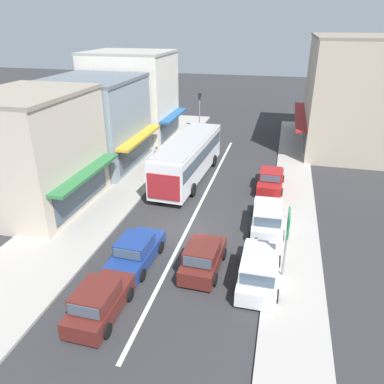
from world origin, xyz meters
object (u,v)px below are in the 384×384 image
(directional_road_sign, at_px, (288,229))
(pedestrian_with_handbag_near, at_px, (157,154))
(hatchback_queue_gap_filler, at_px, (99,302))
(parked_wagon_kerb_front, at_px, (259,269))
(sedan_behind_bus_near, at_px, (136,252))
(parked_wagon_kerb_second, at_px, (268,217))
(parked_sedan_kerb_third, at_px, (271,180))
(hatchback_adjacent_lane_lead, at_px, (203,258))
(city_bus, at_px, (188,156))
(traffic_light_downstreet, at_px, (200,105))

(directional_road_sign, height_order, pedestrian_with_handbag_near, directional_road_sign)
(hatchback_queue_gap_filler, xyz_separation_m, parked_wagon_kerb_front, (6.31, 3.86, 0.04))
(sedan_behind_bus_near, distance_m, pedestrian_with_handbag_near, 14.14)
(parked_wagon_kerb_second, height_order, directional_road_sign, directional_road_sign)
(sedan_behind_bus_near, xyz_separation_m, parked_sedan_kerb_third, (6.18, 11.26, 0.00))
(hatchback_adjacent_lane_lead, relative_size, parked_sedan_kerb_third, 0.89)
(city_bus, relative_size, parked_wagon_kerb_front, 2.44)
(parked_wagon_kerb_second, bearing_deg, traffic_light_downstreet, 113.32)
(parked_wagon_kerb_second, relative_size, parked_sedan_kerb_third, 1.08)
(parked_wagon_kerb_front, relative_size, parked_wagon_kerb_second, 0.99)
(parked_wagon_kerb_second, distance_m, pedestrian_with_handbag_near, 12.95)
(city_bus, distance_m, traffic_light_downstreet, 14.30)
(traffic_light_downstreet, relative_size, directional_road_sign, 1.17)
(traffic_light_downstreet, xyz_separation_m, directional_road_sign, (9.84, -25.04, -0.15))
(hatchback_adjacent_lane_lead, height_order, parked_wagon_kerb_second, parked_wagon_kerb_second)
(hatchback_queue_gap_filler, xyz_separation_m, parked_wagon_kerb_second, (6.38, 9.12, 0.04))
(city_bus, relative_size, directional_road_sign, 3.05)
(parked_wagon_kerb_front, distance_m, parked_sedan_kerb_third, 11.29)
(hatchback_adjacent_lane_lead, height_order, directional_road_sign, directional_road_sign)
(sedan_behind_bus_near, distance_m, parked_wagon_kerb_front, 6.23)
(city_bus, xyz_separation_m, directional_road_sign, (7.53, -10.96, 0.82))
(city_bus, distance_m, parked_wagon_kerb_second, 9.16)
(sedan_behind_bus_near, height_order, parked_wagon_kerb_front, parked_wagon_kerb_front)
(sedan_behind_bus_near, height_order, hatchback_queue_gap_filler, hatchback_queue_gap_filler)
(hatchback_adjacent_lane_lead, distance_m, hatchback_queue_gap_filler, 5.46)
(hatchback_queue_gap_filler, height_order, parked_sedan_kerb_third, hatchback_queue_gap_filler)
(city_bus, xyz_separation_m, hatchback_queue_gap_filler, (0.12, -15.48, -1.17))
(traffic_light_downstreet, height_order, pedestrian_with_handbag_near, traffic_light_downstreet)
(hatchback_queue_gap_filler, distance_m, parked_sedan_kerb_third, 16.39)
(directional_road_sign, bearing_deg, hatchback_adjacent_lane_lead, -174.69)
(sedan_behind_bus_near, relative_size, parked_wagon_kerb_second, 0.93)
(city_bus, height_order, sedan_behind_bus_near, city_bus)
(city_bus, bearing_deg, parked_sedan_kerb_third, -2.97)
(sedan_behind_bus_near, relative_size, directional_road_sign, 1.18)
(pedestrian_with_handbag_near, bearing_deg, directional_road_sign, -50.36)
(city_bus, distance_m, directional_road_sign, 13.32)
(parked_wagon_kerb_second, bearing_deg, hatchback_queue_gap_filler, -124.98)
(hatchback_queue_gap_filler, relative_size, pedestrian_with_handbag_near, 2.29)
(hatchback_queue_gap_filler, xyz_separation_m, directional_road_sign, (7.41, 4.52, 1.99))
(hatchback_queue_gap_filler, bearing_deg, hatchback_adjacent_lane_lead, 49.67)
(traffic_light_downstreet, bearing_deg, hatchback_adjacent_lane_lead, -76.79)
(sedan_behind_bus_near, bearing_deg, traffic_light_downstreet, 95.57)
(parked_wagon_kerb_front, bearing_deg, hatchback_queue_gap_filler, -148.55)
(sedan_behind_bus_near, height_order, parked_sedan_kerb_third, same)
(parked_wagon_kerb_front, bearing_deg, hatchback_adjacent_lane_lead, 173.76)
(directional_road_sign, bearing_deg, traffic_light_downstreet, 111.46)
(parked_wagon_kerb_second, bearing_deg, hatchback_adjacent_lane_lead, -119.87)
(city_bus, bearing_deg, traffic_light_downstreet, 99.33)
(parked_wagon_kerb_second, bearing_deg, pedestrian_with_handbag_near, 139.15)
(city_bus, relative_size, hatchback_adjacent_lane_lead, 2.93)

